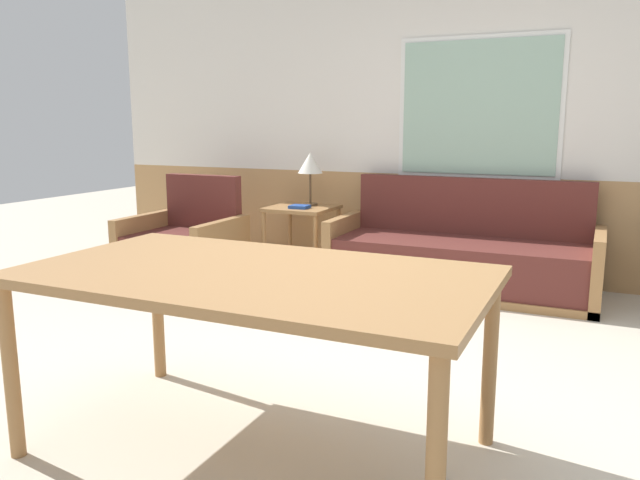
# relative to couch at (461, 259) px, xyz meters

# --- Properties ---
(ground_plane) EXTENTS (16.00, 16.00, 0.00)m
(ground_plane) POSITION_rel_couch_xyz_m (-0.08, -2.15, -0.26)
(ground_plane) COLOR beige
(wall_back) EXTENTS (7.20, 0.09, 2.70)m
(wall_back) POSITION_rel_couch_xyz_m (-0.07, 0.48, 1.09)
(wall_back) COLOR tan
(wall_back) RESTS_ON ground_plane
(couch) EXTENTS (2.09, 0.77, 0.89)m
(couch) POSITION_rel_couch_xyz_m (0.00, 0.00, 0.00)
(couch) COLOR #9E7042
(couch) RESTS_ON ground_plane
(armchair) EXTENTS (0.91, 0.79, 0.87)m
(armchair) POSITION_rel_couch_xyz_m (-2.30, -0.55, -0.01)
(armchair) COLOR #9E7042
(armchair) RESTS_ON ground_plane
(side_table) EXTENTS (0.56, 0.56, 0.60)m
(side_table) POSITION_rel_couch_xyz_m (-1.45, 0.05, 0.24)
(side_table) COLOR #9E7042
(side_table) RESTS_ON ground_plane
(table_lamp) EXTENTS (0.22, 0.22, 0.48)m
(table_lamp) POSITION_rel_couch_xyz_m (-1.41, 0.15, 0.70)
(table_lamp) COLOR #4C3823
(table_lamp) RESTS_ON side_table
(book_stack) EXTENTS (0.17, 0.16, 0.03)m
(book_stack) POSITION_rel_couch_xyz_m (-1.42, -0.05, 0.35)
(book_stack) COLOR #234799
(book_stack) RESTS_ON side_table
(dining_table) EXTENTS (1.84, 1.02, 0.76)m
(dining_table) POSITION_rel_couch_xyz_m (-0.23, -2.84, 0.43)
(dining_table) COLOR #9E7042
(dining_table) RESTS_ON ground_plane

